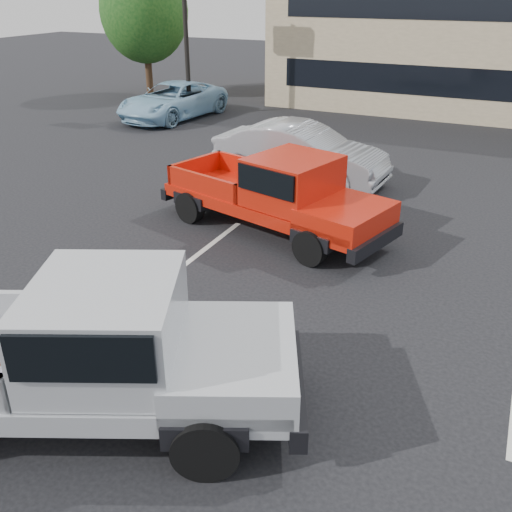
# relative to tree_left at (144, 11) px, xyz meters

# --- Properties ---
(ground) EXTENTS (90.00, 90.00, 0.00)m
(ground) POSITION_rel_tree_left_xyz_m (14.00, -17.00, -3.73)
(ground) COLOR black
(ground) RESTS_ON ground
(stripe_left) EXTENTS (0.12, 5.00, 0.01)m
(stripe_left) POSITION_rel_tree_left_xyz_m (11.00, -15.00, -3.73)
(stripe_left) COLOR silver
(stripe_left) RESTS_ON ground
(tree_left) EXTENTS (3.96, 3.96, 6.02)m
(tree_left) POSITION_rel_tree_left_xyz_m (0.00, 0.00, 0.00)
(tree_left) COLOR #332114
(tree_left) RESTS_ON ground
(silver_pickup) EXTENTS (5.99, 4.13, 2.06)m
(silver_pickup) POSITION_rel_tree_left_xyz_m (12.27, -18.88, -2.68)
(silver_pickup) COLOR black
(silver_pickup) RESTS_ON ground
(red_pickup) EXTENTS (5.54, 3.14, 1.73)m
(red_pickup) POSITION_rel_tree_left_xyz_m (12.18, -12.59, -2.79)
(red_pickup) COLOR black
(red_pickup) RESTS_ON ground
(silver_sedan) EXTENTS (4.77, 1.93, 1.54)m
(silver_sedan) POSITION_rel_tree_left_xyz_m (11.14, -9.07, -2.96)
(silver_sedan) COLOR #A1A3A8
(silver_sedan) RESTS_ON ground
(blue_suv) EXTENTS (2.81, 5.16, 1.37)m
(blue_suv) POSITION_rel_tree_left_xyz_m (3.72, -3.78, -3.05)
(blue_suv) COLOR #94C1DC
(blue_suv) RESTS_ON ground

